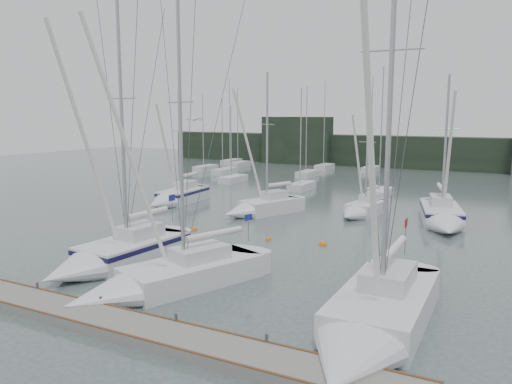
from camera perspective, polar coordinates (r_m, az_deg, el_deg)
ground at (r=24.88m, az=-7.20°, el=-11.11°), size 160.00×160.00×0.00m
dock at (r=21.20m, az=-15.18°, el=-14.43°), size 24.00×2.00×0.40m
far_treeline at (r=82.46m, az=18.16°, el=4.31°), size 90.00×4.00×5.00m
far_building_left at (r=86.03m, az=4.68°, el=5.90°), size 12.00×3.00×8.00m
mast_forest at (r=66.30m, az=17.93°, el=1.55°), size 59.46×28.15×14.57m
sailboat_near_left at (r=28.97m, az=-16.39°, el=-7.16°), size 3.88×9.85×15.76m
sailboat_near_center at (r=24.66m, az=-11.66°, el=-10.09°), size 6.56×10.49×15.41m
sailboat_near_right at (r=19.74m, az=12.94°, el=-14.74°), size 3.42×11.30×18.35m
sailboat_mid_a at (r=47.98m, az=-9.25°, el=-0.64°), size 3.17×8.55×11.45m
sailboat_mid_b at (r=42.27m, az=0.18°, el=-1.87°), size 5.23×7.85×12.71m
sailboat_mid_c at (r=42.57m, az=11.90°, el=-2.08°), size 3.16×6.55×10.26m
sailboat_mid_d at (r=40.62m, az=20.58°, el=-2.82°), size 4.81×9.66×12.35m
buoy_a at (r=34.18m, az=1.44°, el=-5.47°), size 0.44×0.44×0.44m
buoy_b at (r=33.17m, az=7.65°, el=-6.00°), size 0.56×0.56×0.56m
buoy_c at (r=37.29m, az=-7.04°, el=-4.31°), size 0.44×0.44×0.44m
seagull at (r=25.67m, az=-7.08°, el=8.25°), size 0.96×0.45×0.19m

